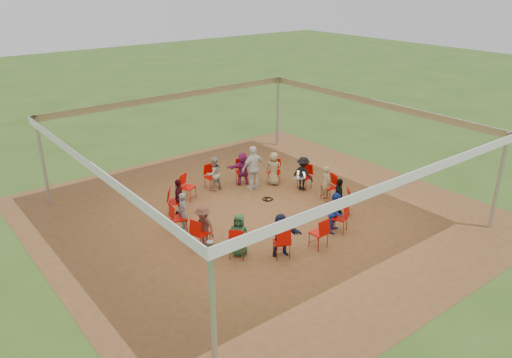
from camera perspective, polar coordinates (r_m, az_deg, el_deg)
ground at (r=15.99m, az=0.33°, el=-4.07°), size 80.00×80.00×0.00m
dirt_patch at (r=15.98m, az=0.33°, el=-4.05°), size 13.00×13.00×0.00m
tent at (r=15.08m, az=0.35°, el=4.02°), size 10.33×10.33×3.00m
chair_0 at (r=17.77m, az=5.58°, el=0.24°), size 0.53×0.51×0.90m
chair_1 at (r=18.17m, az=2.10°, el=0.84°), size 0.61×0.60×0.90m
chair_2 at (r=18.16m, az=-1.60°, el=0.84°), size 0.57×0.58×0.90m
chair_3 at (r=17.74m, az=-5.06°, el=0.22°), size 0.43×0.45×0.90m
chair_4 at (r=16.98m, az=-7.76°, el=-0.96°), size 0.57×0.58×0.90m
chair_5 at (r=15.98m, az=-9.19°, el=-2.60°), size 0.61×0.60×0.90m
chair_6 at (r=14.93m, az=-8.82°, el=-4.46°), size 0.52×0.50×0.90m
chair_7 at (r=14.03m, az=-6.36°, el=-6.19°), size 0.53×0.51×0.90m
chair_8 at (r=13.51m, az=-2.07°, el=-7.25°), size 0.61×0.60×0.90m
chair_9 at (r=13.52m, az=2.95°, el=-7.23°), size 0.57×0.58×0.90m
chair_10 at (r=14.06m, az=7.18°, el=-6.15°), size 0.43×0.45×0.90m
chair_11 at (r=14.98m, az=9.54°, el=-4.42°), size 0.57×0.58×0.90m
chair_12 at (r=16.04m, az=9.82°, el=-2.55°), size 0.61×0.60×0.90m
chair_13 at (r=17.02m, az=8.33°, el=-0.93°), size 0.52×0.50×0.90m
person_seated_0 at (r=17.62m, az=5.39°, el=0.62°), size 0.57×0.86×1.22m
person_seated_1 at (r=18.00m, az=2.04°, el=1.20°), size 0.64×0.67×1.22m
person_seated_2 at (r=17.99m, az=-1.53°, el=1.19°), size 1.21×0.86×1.22m
person_seated_3 at (r=17.59m, az=-4.86°, el=0.61°), size 0.60×0.35×1.22m
person_seated_4 at (r=15.90m, az=-8.80°, el=-2.05°), size 0.73×0.79×1.22m
person_seated_5 at (r=14.88m, az=-8.42°, el=-3.80°), size 0.38×0.50×1.22m
person_seated_6 at (r=14.02m, az=-6.05°, el=-5.41°), size 0.57×0.86×1.22m
person_seated_7 at (r=13.53m, az=-1.95°, el=-6.39°), size 0.64×0.67×1.22m
person_seated_8 at (r=13.54m, az=2.83°, el=-6.38°), size 1.21×0.86×1.22m
person_seated_9 at (r=14.93m, az=9.14°, el=-3.76°), size 0.68×0.57×1.22m
person_seated_10 at (r=15.95m, az=9.43°, el=-2.01°), size 0.73×0.79×1.22m
person_seated_11 at (r=16.90m, az=8.02°, el=-0.48°), size 0.38×0.50×1.22m
standing_person at (r=17.49m, az=-0.28°, el=1.26°), size 0.97×0.52×1.62m
cable_coil at (r=16.98m, az=1.38°, el=-2.33°), size 0.39×0.39×0.03m
laptop at (r=17.50m, az=5.10°, el=0.39°), size 0.35×0.40×0.24m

